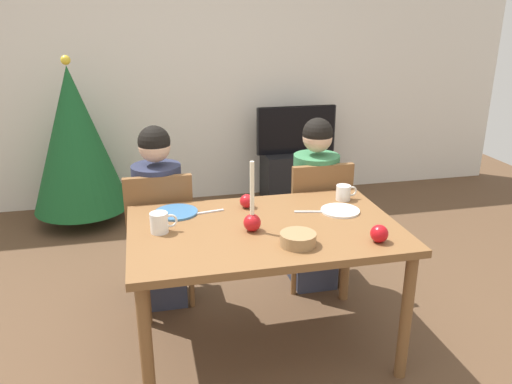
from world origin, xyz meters
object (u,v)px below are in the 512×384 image
chair_left (160,231)px  mug_left (160,223)px  christmas_tree (75,139)px  mug_right (344,193)px  chair_right (316,217)px  plate_left (176,212)px  plate_right (340,211)px  dining_table (264,241)px  tv_stand (295,176)px  person_right_child (315,207)px  person_left_child (160,220)px  tv (296,130)px  apple_near_candle (247,201)px  bowl_walnuts (298,239)px  apple_by_left_plate (379,234)px  candle_centerpiece (252,217)px

chair_left → mug_left: 0.63m
christmas_tree → mug_right: 2.52m
chair_right → plate_left: (-0.94, -0.32, 0.24)m
chair_right → plate_right: bearing=-94.8°
dining_table → plate_left: bearing=146.9°
chair_right → tv_stand: size_ratio=1.41×
person_right_child → christmas_tree: bearing=137.8°
person_right_child → mug_left: 1.22m
tv_stand → mug_right: 2.12m
mug_left → chair_left: bearing=88.8°
chair_left → person_left_child: size_ratio=0.77×
person_right_child → person_left_child: bearing=180.0°
mug_left → mug_right: bearing=12.2°
tv → mug_left: size_ratio=5.71×
dining_table → plate_right: 0.48m
plate_right → mug_right: size_ratio=1.68×
person_left_child → plate_right: 1.13m
chair_left → chair_right: size_ratio=1.00×
plate_left → mug_left: size_ratio=1.73×
mug_right → dining_table: bearing=-153.1°
tv → mug_right: bearing=-99.3°
tv → christmas_tree: christmas_tree is taller
chair_right → plate_left: size_ratio=3.75×
apple_near_candle → mug_left: bearing=-154.6°
chair_left → bowl_walnuts: (0.62, -0.86, 0.27)m
person_left_child → person_right_child: same height
plate_left → plate_right: size_ratio=1.11×
mug_left → apple_by_left_plate: size_ratio=1.57×
mug_left → christmas_tree: bearing=106.5°
bowl_walnuts → chair_left: bearing=126.0°
chair_left → tv_stand: size_ratio=1.41×
mug_left → bowl_walnuts: (0.64, -0.30, -0.02)m
person_left_child → plate_right: (0.98, -0.54, 0.19)m
apple_near_candle → tv: bearing=65.5°
person_right_child → bowl_walnuts: (-0.40, -0.89, 0.21)m
chair_right → mug_left: 1.21m
dining_table → apple_by_left_plate: bearing=-31.7°
plate_left → christmas_tree: bearing=111.1°
plate_left → mug_right: 0.99m
christmas_tree → plate_left: bearing=-68.9°
tv_stand → tv: tv is taller
person_right_child → dining_table: bearing=-128.2°
chair_right → candle_centerpiece: (-0.58, -0.65, 0.31)m
plate_left → plate_right: 0.91m
chair_left → mug_right: size_ratio=7.01×
mug_left → plate_right: bearing=3.4°
christmas_tree → person_left_child: bearing=-67.2°
chair_right → christmas_tree: size_ratio=0.61×
plate_right → bowl_walnuts: (-0.36, -0.36, 0.02)m
person_right_child → tv_stand: bearing=77.1°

